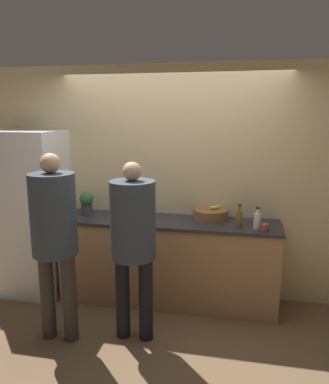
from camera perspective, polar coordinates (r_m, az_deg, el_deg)
ground_plane at (r=4.12m, az=-0.40°, el=-18.28°), size 14.00×14.00×0.00m
wall_back at (r=4.26m, az=1.35°, el=1.44°), size 5.20×0.06×2.60m
counter at (r=4.21m, az=0.57°, el=-10.42°), size 2.38×0.61×0.94m
refrigerator at (r=4.58m, az=-19.58°, el=-3.08°), size 0.74×0.67×1.88m
person_left at (r=3.46m, az=-16.46°, el=-5.37°), size 0.40×0.40×1.74m
person_center at (r=3.36m, az=-4.81°, el=-6.29°), size 0.40×0.40×1.66m
fruit_bowl at (r=4.11m, az=7.03°, el=-3.33°), size 0.38×0.38×0.15m
utensil_crock at (r=4.27m, az=-3.37°, el=-2.56°), size 0.13×0.13×0.29m
bottle_amber at (r=3.86m, az=11.31°, el=-3.90°), size 0.06×0.06×0.24m
bottle_clear at (r=3.84m, az=13.95°, el=-4.18°), size 0.07×0.07×0.22m
cup_red at (r=3.79m, az=15.10°, el=-5.25°), size 0.08×0.08×0.08m
potted_plant at (r=4.35m, az=-11.79°, el=-1.50°), size 0.16×0.16×0.26m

